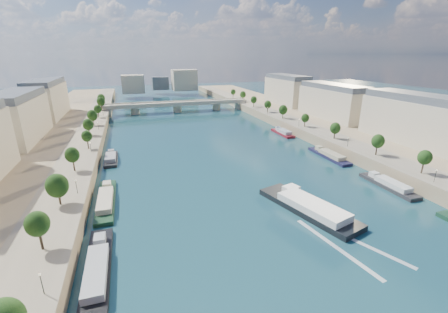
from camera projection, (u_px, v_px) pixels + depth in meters
ground at (221, 159)px, 129.61m from camera, size 700.00×700.00×0.00m
quay_left at (32, 172)px, 108.18m from camera, size 44.00×520.00×5.00m
quay_right at (359, 140)px, 149.41m from camera, size 44.00×520.00×5.00m
pave_left at (76, 161)px, 111.65m from camera, size 14.00×520.00×0.10m
pave_right at (334, 137)px, 144.29m from camera, size 14.00×520.00×0.10m
trees_left at (80, 145)px, 112.27m from camera, size 4.80×268.80×8.26m
trees_right at (320, 122)px, 150.97m from camera, size 4.80×268.80×8.26m
lamps_left at (85, 162)px, 103.04m from camera, size 0.36×200.36×4.28m
lamps_right at (321, 130)px, 146.62m from camera, size 0.36×200.36×4.28m
buildings_right at (367, 107)px, 159.43m from camera, size 16.00×226.00×23.20m
skyline at (164, 82)px, 323.71m from camera, size 79.00×42.00×22.00m
bridge at (177, 105)px, 233.92m from camera, size 112.00×12.00×8.15m
tour_barge at (308, 207)px, 85.86m from camera, size 17.63×33.17×4.33m
wake at (346, 244)px, 71.39m from camera, size 14.72×25.86×0.04m
moored_barges_left at (103, 227)px, 76.83m from camera, size 5.00×122.14×3.60m
moored_barges_right at (387, 184)px, 102.32m from camera, size 5.00×165.05×3.60m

